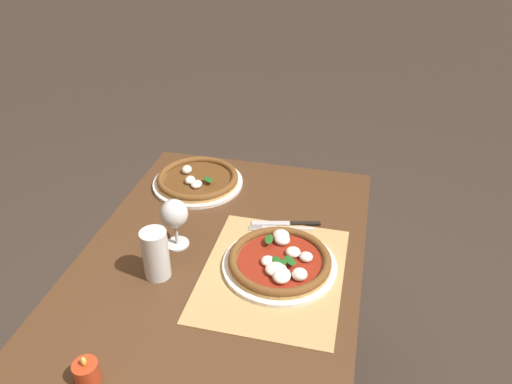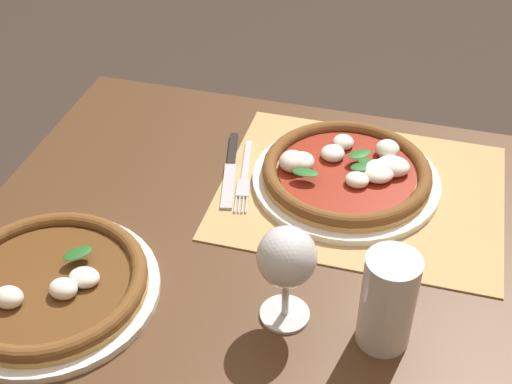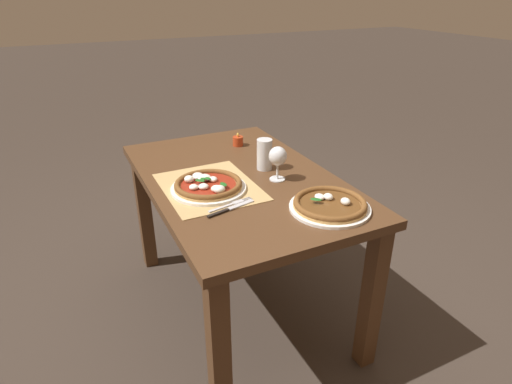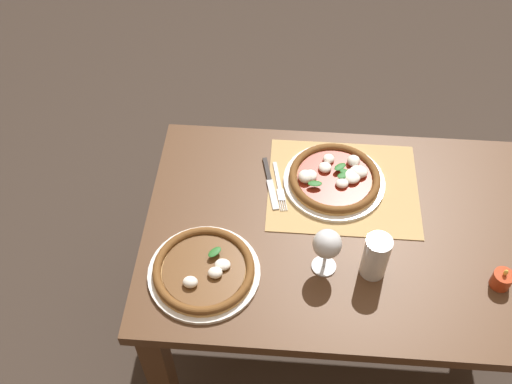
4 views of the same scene
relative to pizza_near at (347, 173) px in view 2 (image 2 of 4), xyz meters
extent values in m
cube|color=#4C301C|center=(-0.07, 0.17, -0.04)|extent=(1.28, 0.80, 0.04)
cube|color=#4C301C|center=(0.50, -0.17, -0.41)|extent=(0.07, 0.07, 0.70)
cube|color=tan|center=(-0.03, 0.01, -0.02)|extent=(0.47, 0.38, 0.00)
cylinder|color=white|center=(0.00, 0.00, -0.01)|extent=(0.32, 0.32, 0.01)
cylinder|color=tan|center=(0.00, 0.00, 0.00)|extent=(0.29, 0.29, 0.01)
torus|color=brown|center=(0.00, 0.00, 0.01)|extent=(0.29, 0.29, 0.02)
cylinder|color=maroon|center=(0.00, 0.00, 0.00)|extent=(0.23, 0.23, 0.00)
ellipsoid|color=white|center=(-0.06, -0.06, 0.02)|extent=(0.04, 0.04, 0.03)
ellipsoid|color=white|center=(0.08, 0.01, 0.02)|extent=(0.04, 0.05, 0.03)
ellipsoid|color=white|center=(0.09, 0.02, 0.02)|extent=(0.04, 0.05, 0.03)
ellipsoid|color=white|center=(0.02, -0.07, 0.01)|extent=(0.04, 0.04, 0.02)
ellipsoid|color=white|center=(-0.05, 0.00, 0.01)|extent=(0.06, 0.06, 0.03)
ellipsoid|color=white|center=(-0.02, 0.03, 0.01)|extent=(0.04, 0.04, 0.02)
ellipsoid|color=white|center=(-0.07, -0.02, 0.02)|extent=(0.06, 0.05, 0.03)
ellipsoid|color=white|center=(0.03, -0.03, 0.01)|extent=(0.04, 0.04, 0.02)
ellipsoid|color=#1E5B1E|center=(-0.02, -0.03, 0.02)|extent=(0.05, 0.05, 0.00)
ellipsoid|color=#1E5B1E|center=(-0.03, -0.01, 0.02)|extent=(0.05, 0.04, 0.00)
ellipsoid|color=#1E5B1E|center=(0.06, 0.05, 0.02)|extent=(0.05, 0.03, 0.00)
ellipsoid|color=#1E5B1E|center=(-0.03, 0.00, 0.02)|extent=(0.05, 0.04, 0.00)
cylinder|color=white|center=(0.37, 0.36, -0.02)|extent=(0.32, 0.32, 0.01)
cylinder|color=tan|center=(0.37, 0.36, -0.01)|extent=(0.28, 0.28, 0.01)
torus|color=brown|center=(0.37, 0.36, 0.00)|extent=(0.28, 0.28, 0.02)
cylinder|color=brown|center=(0.37, 0.36, 0.00)|extent=(0.23, 0.23, 0.00)
ellipsoid|color=white|center=(0.39, 0.41, 0.01)|extent=(0.04, 0.03, 0.03)
ellipsoid|color=white|center=(0.33, 0.38, 0.01)|extent=(0.04, 0.04, 0.03)
ellipsoid|color=white|center=(0.31, 0.35, 0.01)|extent=(0.04, 0.04, 0.02)
ellipsoid|color=#1E5B1E|center=(0.34, 0.32, 0.02)|extent=(0.05, 0.05, 0.00)
cylinder|color=silver|center=(0.03, 0.32, -0.02)|extent=(0.07, 0.07, 0.00)
cylinder|color=silver|center=(0.03, 0.32, 0.01)|extent=(0.01, 0.01, 0.06)
ellipsoid|color=silver|center=(0.03, 0.32, 0.09)|extent=(0.08, 0.08, 0.08)
ellipsoid|color=#C17019|center=(0.03, 0.32, 0.08)|extent=(0.07, 0.07, 0.05)
cylinder|color=silver|center=(-0.10, 0.32, 0.05)|extent=(0.07, 0.07, 0.15)
cylinder|color=black|center=(-0.10, 0.32, 0.03)|extent=(0.07, 0.07, 0.12)
cylinder|color=silver|center=(-0.10, 0.32, 0.10)|extent=(0.07, 0.07, 0.02)
cube|color=#B7B7BC|center=(0.18, -0.01, -0.02)|extent=(0.03, 0.12, 0.00)
cube|color=#B7B7BC|center=(0.16, 0.07, -0.02)|extent=(0.03, 0.05, 0.00)
cylinder|color=#B7B7BC|center=(0.16, 0.11, -0.02)|extent=(0.01, 0.04, 0.00)
cylinder|color=#B7B7BC|center=(0.16, 0.11, -0.02)|extent=(0.01, 0.04, 0.00)
cylinder|color=#B7B7BC|center=(0.15, 0.11, -0.02)|extent=(0.01, 0.04, 0.00)
cylinder|color=#B7B7BC|center=(0.15, 0.11, -0.02)|extent=(0.01, 0.04, 0.00)
cube|color=black|center=(0.21, -0.04, -0.02)|extent=(0.04, 0.10, 0.01)
cube|color=#B7B7BC|center=(0.19, 0.07, -0.02)|extent=(0.05, 0.12, 0.00)
camera|label=1|loc=(-1.04, -0.18, 0.91)|focal=35.00mm
camera|label=2|loc=(-0.11, 0.96, 0.73)|focal=50.00mm
camera|label=3|loc=(1.55, -0.53, 0.77)|focal=30.00mm
camera|label=4|loc=(0.15, 1.25, 1.41)|focal=42.00mm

